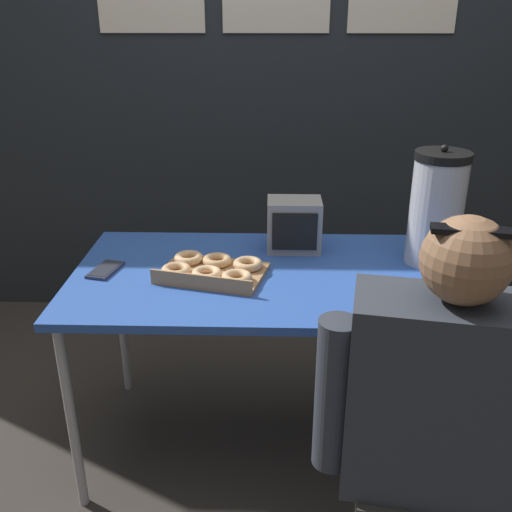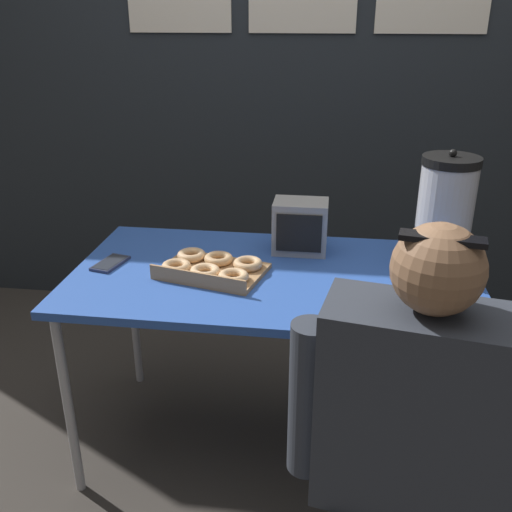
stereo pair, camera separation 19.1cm
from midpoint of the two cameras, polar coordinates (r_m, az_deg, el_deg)
ground_plane at (r=2.33m, az=4.06°, el=-18.11°), size 12.00×12.00×0.00m
back_wall at (r=2.91m, az=6.62°, el=20.40°), size 6.00×0.11×2.79m
folding_table at (r=1.95m, az=4.62°, el=-3.05°), size 1.37×0.74×0.72m
donut_box at (r=1.91m, az=-1.62°, el=-1.27°), size 0.39×0.31×0.05m
coffee_urn at (r=2.01m, az=20.95°, el=3.79°), size 0.19×0.21×0.42m
cell_phone at (r=2.03m, az=-11.79°, el=-0.77°), size 0.11×0.16×0.01m
space_heater at (r=2.08m, az=7.07°, el=2.90°), size 0.20×0.15×0.19m
person_seated at (r=1.53m, az=18.93°, el=-19.14°), size 0.61×0.31×1.15m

